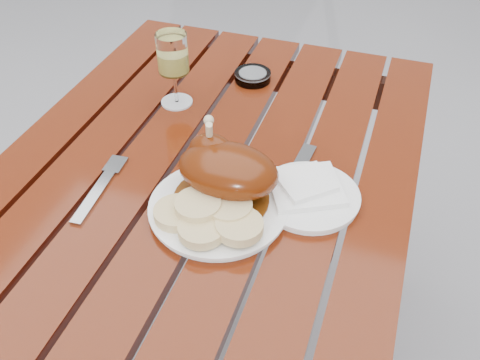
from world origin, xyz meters
name	(u,v)px	position (x,y,z in m)	size (l,w,h in m)	color
table	(205,296)	(0.00, 0.00, 0.38)	(0.80, 1.20, 0.75)	maroon
dinner_plate	(218,208)	(0.07, -0.07, 0.76)	(0.25, 0.25, 0.02)	white
roast_duck	(225,169)	(0.07, -0.03, 0.82)	(0.18, 0.17, 0.13)	#552809
bread_dumplings	(209,216)	(0.07, -0.12, 0.78)	(0.19, 0.14, 0.03)	beige
wine_glass	(174,70)	(-0.14, 0.23, 0.83)	(0.07, 0.07, 0.17)	#E5DE68
side_plate	(309,197)	(0.22, 0.01, 0.76)	(0.19, 0.19, 0.01)	white
napkin	(305,187)	(0.21, 0.02, 0.77)	(0.13, 0.12, 0.01)	white
ashtray	(253,76)	(-0.01, 0.38, 0.76)	(0.09, 0.09, 0.02)	#B2B7BC
fork	(98,191)	(-0.16, -0.10, 0.75)	(0.02, 0.18, 0.01)	gray
knife	(288,187)	(0.17, 0.02, 0.75)	(0.02, 0.20, 0.01)	gray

